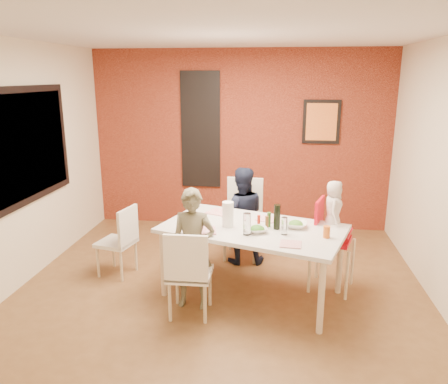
# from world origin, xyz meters

# --- Properties ---
(ground) EXTENTS (4.50, 4.50, 0.00)m
(ground) POSITION_xyz_m (0.00, 0.00, 0.00)
(ground) COLOR brown
(ground) RESTS_ON ground
(ceiling) EXTENTS (4.50, 4.50, 0.02)m
(ceiling) POSITION_xyz_m (0.00, 0.00, 2.70)
(ceiling) COLOR silver
(ceiling) RESTS_ON wall_back
(wall_back) EXTENTS (4.50, 0.02, 2.70)m
(wall_back) POSITION_xyz_m (0.00, 2.25, 1.35)
(wall_back) COLOR beige
(wall_back) RESTS_ON ground
(wall_front) EXTENTS (4.50, 0.02, 2.70)m
(wall_front) POSITION_xyz_m (0.00, -2.25, 1.35)
(wall_front) COLOR beige
(wall_front) RESTS_ON ground
(wall_left) EXTENTS (0.02, 4.50, 2.70)m
(wall_left) POSITION_xyz_m (-2.25, 0.00, 1.35)
(wall_left) COLOR beige
(wall_left) RESTS_ON ground
(brick_accent_wall) EXTENTS (4.50, 0.02, 2.70)m
(brick_accent_wall) POSITION_xyz_m (0.00, 2.23, 1.35)
(brick_accent_wall) COLOR maroon
(brick_accent_wall) RESTS_ON ground
(picture_window_frame) EXTENTS (0.05, 1.70, 1.30)m
(picture_window_frame) POSITION_xyz_m (-2.22, 0.20, 1.55)
(picture_window_frame) COLOR black
(picture_window_frame) RESTS_ON wall_left
(picture_window_pane) EXTENTS (0.02, 1.55, 1.15)m
(picture_window_pane) POSITION_xyz_m (-2.21, 0.20, 1.55)
(picture_window_pane) COLOR black
(picture_window_pane) RESTS_ON wall_left
(glassblock_strip) EXTENTS (0.55, 0.03, 1.70)m
(glassblock_strip) POSITION_xyz_m (-0.60, 2.21, 1.50)
(glassblock_strip) COLOR silver
(glassblock_strip) RESTS_ON wall_back
(glassblock_surround) EXTENTS (0.60, 0.03, 1.76)m
(glassblock_surround) POSITION_xyz_m (-0.60, 2.21, 1.50)
(glassblock_surround) COLOR black
(glassblock_surround) RESTS_ON wall_back
(art_print_frame) EXTENTS (0.54, 0.03, 0.64)m
(art_print_frame) POSITION_xyz_m (1.20, 2.21, 1.65)
(art_print_frame) COLOR black
(art_print_frame) RESTS_ON wall_back
(art_print_canvas) EXTENTS (0.44, 0.01, 0.54)m
(art_print_canvas) POSITION_xyz_m (1.20, 2.19, 1.65)
(art_print_canvas) COLOR orange
(art_print_canvas) RESTS_ON wall_back
(dining_table) EXTENTS (2.08, 1.55, 0.77)m
(dining_table) POSITION_xyz_m (0.35, -0.04, 0.70)
(dining_table) COLOR silver
(dining_table) RESTS_ON ground
(chair_near) EXTENTS (0.42, 0.42, 0.90)m
(chair_near) POSITION_xyz_m (-0.23, -0.59, 0.50)
(chair_near) COLOR white
(chair_near) RESTS_ON ground
(chair_far) EXTENTS (0.51, 0.51, 1.02)m
(chair_far) POSITION_xyz_m (0.16, 1.06, 0.57)
(chair_far) COLOR white
(chair_far) RESTS_ON ground
(chair_left) EXTENTS (0.47, 0.47, 0.84)m
(chair_left) POSITION_xyz_m (-1.21, 0.25, 0.47)
(chair_left) COLOR silver
(chair_left) RESTS_ON ground
(high_chair) EXTENTS (0.53, 0.53, 1.02)m
(high_chair) POSITION_xyz_m (1.17, 0.22, 0.61)
(high_chair) COLOR red
(high_chair) RESTS_ON ground
(child_near) EXTENTS (0.47, 0.32, 1.24)m
(child_near) POSITION_xyz_m (-0.23, -0.35, 0.62)
(child_near) COLOR #615C45
(child_near) RESTS_ON ground
(child_far) EXTENTS (0.66, 0.54, 1.23)m
(child_far) POSITION_xyz_m (0.15, 0.81, 0.62)
(child_far) COLOR black
(child_far) RESTS_ON ground
(toddler) EXTENTS (0.23, 0.33, 0.64)m
(toddler) POSITION_xyz_m (1.19, 0.21, 0.92)
(toddler) COLOR beige
(toddler) RESTS_ON high_chair
(plate_near_left) EXTENTS (0.28, 0.28, 0.01)m
(plate_near_left) POSITION_xyz_m (-0.14, -0.23, 0.78)
(plate_near_left) COLOR white
(plate_near_left) RESTS_ON dining_table
(plate_far_mid) EXTENTS (0.27, 0.27, 0.01)m
(plate_far_mid) POSITION_xyz_m (0.49, 0.22, 0.78)
(plate_far_mid) COLOR white
(plate_far_mid) RESTS_ON dining_table
(plate_near_right) EXTENTS (0.21, 0.21, 0.01)m
(plate_near_right) POSITION_xyz_m (0.73, -0.49, 0.78)
(plate_near_right) COLOR white
(plate_near_right) RESTS_ON dining_table
(plate_far_left) EXTENTS (0.31, 0.31, 0.01)m
(plate_far_left) POSITION_xyz_m (-0.08, 0.41, 0.78)
(plate_far_left) COLOR white
(plate_far_left) RESTS_ON dining_table
(salad_bowl_a) EXTENTS (0.26, 0.26, 0.05)m
(salad_bowl_a) POSITION_xyz_m (0.40, -0.19, 0.80)
(salad_bowl_a) COLOR white
(salad_bowl_a) RESTS_ON dining_table
(salad_bowl_b) EXTENTS (0.25, 0.25, 0.06)m
(salad_bowl_b) POSITION_xyz_m (0.79, 0.00, 0.80)
(salad_bowl_b) COLOR white
(salad_bowl_b) RESTS_ON dining_table
(wine_bottle) EXTENTS (0.07, 0.07, 0.26)m
(wine_bottle) POSITION_xyz_m (0.60, -0.07, 0.90)
(wine_bottle) COLOR black
(wine_bottle) RESTS_ON dining_table
(wine_glass_a) EXTENTS (0.08, 0.08, 0.22)m
(wine_glass_a) POSITION_xyz_m (0.30, -0.28, 0.88)
(wine_glass_a) COLOR silver
(wine_glass_a) RESTS_ON dining_table
(wine_glass_b) EXTENTS (0.06, 0.06, 0.18)m
(wine_glass_b) POSITION_xyz_m (0.67, -0.22, 0.86)
(wine_glass_b) COLOR white
(wine_glass_b) RESTS_ON dining_table
(paper_towel_roll) EXTENTS (0.12, 0.12, 0.27)m
(paper_towel_roll) POSITION_xyz_m (0.09, -0.06, 0.91)
(paper_towel_roll) COLOR white
(paper_towel_roll) RESTS_ON dining_table
(condiment_red) EXTENTS (0.03, 0.03, 0.13)m
(condiment_red) POSITION_xyz_m (0.41, -0.03, 0.84)
(condiment_red) COLOR red
(condiment_red) RESTS_ON dining_table
(condiment_green) EXTENTS (0.04, 0.04, 0.16)m
(condiment_green) POSITION_xyz_m (0.51, -0.01, 0.85)
(condiment_green) COLOR #326923
(condiment_green) RESTS_ON dining_table
(condiment_brown) EXTENTS (0.03, 0.03, 0.14)m
(condiment_brown) POSITION_xyz_m (0.49, -0.08, 0.84)
(condiment_brown) COLOR brown
(condiment_brown) RESTS_ON dining_table
(sippy_cup) EXTENTS (0.07, 0.07, 0.12)m
(sippy_cup) POSITION_xyz_m (1.08, -0.26, 0.83)
(sippy_cup) COLOR orange
(sippy_cup) RESTS_ON dining_table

